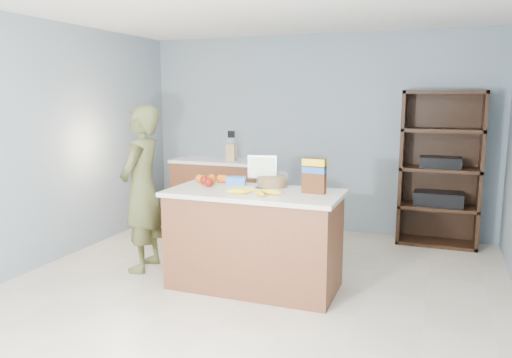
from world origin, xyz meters
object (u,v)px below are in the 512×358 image
(shelving_unit, at_px, (440,171))
(cereal_box, at_px, (314,173))
(tv, at_px, (262,168))
(counter_peninsula, at_px, (254,243))
(person, at_px, (142,189))

(shelving_unit, xyz_separation_m, cereal_box, (-1.02, -1.97, 0.21))
(shelving_unit, distance_m, tv, 2.35)
(tv, relative_size, cereal_box, 0.92)
(shelving_unit, height_order, cereal_box, shelving_unit)
(counter_peninsula, distance_m, tv, 0.72)
(person, bearing_deg, counter_peninsula, 78.95)
(person, distance_m, cereal_box, 1.76)
(person, height_order, tv, person)
(shelving_unit, bearing_deg, counter_peninsula, -127.11)
(person, relative_size, tv, 5.86)
(cereal_box, bearing_deg, person, -179.59)
(shelving_unit, xyz_separation_m, person, (-2.77, -1.98, -0.04))
(shelving_unit, height_order, tv, shelving_unit)
(person, bearing_deg, shelving_unit, 117.66)
(shelving_unit, relative_size, cereal_box, 5.90)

